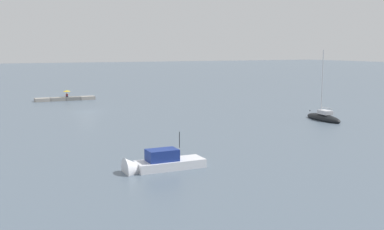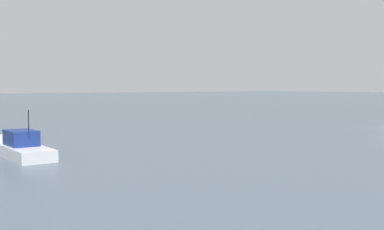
# 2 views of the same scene
# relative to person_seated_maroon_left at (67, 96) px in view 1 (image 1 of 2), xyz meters

# --- Properties ---
(ground_plane) EXTENTS (500.00, 500.00, 0.00)m
(ground_plane) POSITION_rel_person_seated_maroon_left_xyz_m (0.32, 16.94, -0.86)
(ground_plane) COLOR slate
(seawall_pier) EXTENTS (10.57, 1.85, 0.61)m
(seawall_pier) POSITION_rel_person_seated_maroon_left_xyz_m (0.32, -0.08, -0.56)
(seawall_pier) COLOR gray
(seawall_pier) RESTS_ON ground_plane
(person_seated_maroon_left) EXTENTS (0.41, 0.62, 0.73)m
(person_seated_maroon_left) POSITION_rel_person_seated_maroon_left_xyz_m (0.00, 0.00, 0.00)
(person_seated_maroon_left) COLOR #1E2333
(person_seated_maroon_left) RESTS_ON seawall_pier
(umbrella_open_yellow) EXTENTS (1.34, 1.34, 1.29)m
(umbrella_open_yellow) POSITION_rel_person_seated_maroon_left_xyz_m (-0.00, -0.07, 0.86)
(umbrella_open_yellow) COLOR black
(umbrella_open_yellow) RESTS_ON seawall_pier
(sailboat_black_near) EXTENTS (2.61, 6.88, 9.44)m
(sailboat_black_near) POSITION_rel_person_seated_maroon_left_xyz_m (-25.66, 38.39, -0.53)
(sailboat_black_near) COLOR black
(sailboat_black_near) RESTS_ON ground_plane
(motorboat_white_near) EXTENTS (6.37, 2.04, 3.56)m
(motorboat_white_near) POSITION_rel_person_seated_maroon_left_xyz_m (3.12, 52.55, -0.49)
(motorboat_white_near) COLOR silver
(motorboat_white_near) RESTS_ON ground_plane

